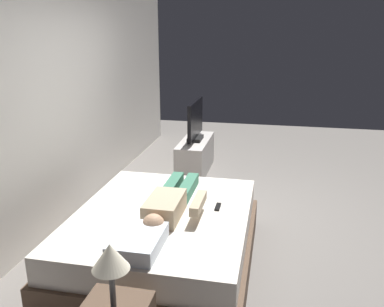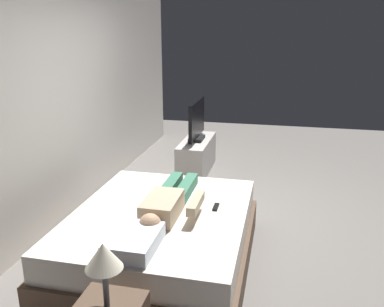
% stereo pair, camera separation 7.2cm
% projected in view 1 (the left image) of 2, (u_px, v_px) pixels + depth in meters
% --- Properties ---
extents(ground_plane, '(10.00, 10.00, 0.00)m').
position_uv_depth(ground_plane, '(230.00, 224.00, 4.51)').
color(ground_plane, slate).
extents(back_wall, '(6.40, 0.10, 2.80)m').
position_uv_depth(back_wall, '(80.00, 89.00, 4.84)').
color(back_wall, silver).
rests_on(back_wall, ground).
extents(bed, '(1.94, 1.59, 0.54)m').
position_uv_depth(bed, '(163.00, 239.00, 3.65)').
color(bed, brown).
rests_on(bed, ground).
extents(pillow, '(0.48, 0.34, 0.12)m').
position_uv_depth(pillow, '(138.00, 242.00, 2.94)').
color(pillow, white).
rests_on(pillow, bed).
extents(person, '(1.26, 0.46, 0.18)m').
position_uv_depth(person, '(170.00, 202.00, 3.56)').
color(person, tan).
rests_on(person, bed).
extents(remote, '(0.15, 0.04, 0.02)m').
position_uv_depth(remote, '(218.00, 207.00, 3.64)').
color(remote, black).
rests_on(remote, bed).
extents(tv_stand, '(1.10, 0.40, 0.50)m').
position_uv_depth(tv_stand, '(195.00, 156.00, 6.09)').
color(tv_stand, '#B7B2AD').
rests_on(tv_stand, ground).
extents(tv, '(0.88, 0.20, 0.59)m').
position_uv_depth(tv, '(195.00, 121.00, 5.93)').
color(tv, black).
rests_on(tv, tv_stand).
extents(lamp, '(0.22, 0.22, 0.42)m').
position_uv_depth(lamp, '(110.00, 258.00, 2.28)').
color(lamp, '#59595B').
rests_on(lamp, nightstand).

